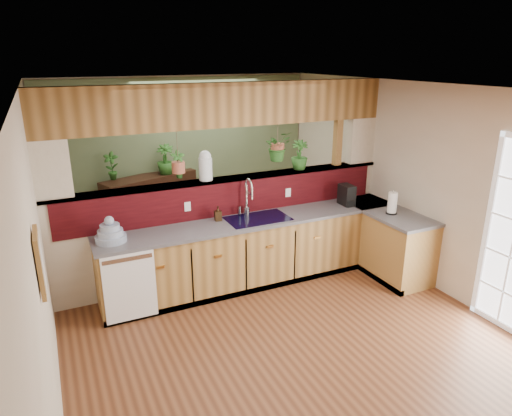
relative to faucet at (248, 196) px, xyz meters
name	(u,v)px	position (x,y,z in m)	size (l,w,h in m)	color
ground	(274,321)	(-0.18, -1.13, -1.18)	(4.60, 7.00, 0.01)	#58311B
ceiling	(277,89)	(-0.18, -1.13, 1.42)	(4.60, 7.00, 0.01)	brown
wall_back	(182,154)	(-0.18, 2.37, 0.12)	(4.60, 0.02, 2.60)	beige
wall_left	(39,253)	(-2.48, -1.13, 0.12)	(0.02, 7.00, 2.60)	beige
wall_right	(436,189)	(2.12, -1.13, 0.12)	(0.02, 7.00, 2.60)	beige
pass_through_partition	(231,192)	(-0.15, 0.22, 0.01)	(4.60, 0.21, 2.60)	beige
pass_through_ledge	(228,179)	(-0.18, 0.22, 0.19)	(4.60, 0.21, 0.04)	brown
header_beam	(227,105)	(-0.18, 0.22, 1.15)	(4.60, 0.15, 0.55)	brown
sage_backwall	(182,154)	(-0.18, 2.35, 0.12)	(4.55, 0.02, 2.55)	#5F734E
countertop	(300,246)	(0.66, -0.26, -0.73)	(4.14, 1.52, 0.90)	olive
dishwasher	(130,287)	(-1.66, -0.46, -0.72)	(0.58, 0.03, 0.82)	white
navy_sink	(258,224)	(0.07, -0.15, -0.36)	(0.82, 0.50, 0.18)	black
framed_print	(40,262)	(-2.45, -1.93, 0.37)	(0.04, 0.35, 0.45)	olive
faucet	(248,196)	(0.00, 0.00, 0.00)	(0.23, 0.23, 0.52)	#B7B7B2
dish_stack	(110,234)	(-1.77, -0.13, -0.18)	(0.35, 0.35, 0.31)	#8C9AB5
soap_dispenser	(218,214)	(-0.42, 0.00, -0.18)	(0.09, 0.09, 0.19)	#3B2815
coffee_maker	(347,196)	(1.46, -0.17, -0.15)	(0.15, 0.26, 0.29)	black
paper_towel	(392,203)	(1.78, -0.74, -0.13)	(0.15, 0.15, 0.32)	black
glass_jar	(205,165)	(-0.49, 0.22, 0.40)	(0.17, 0.17, 0.38)	silver
ledge_plant_right	(300,155)	(0.90, 0.22, 0.42)	(0.23, 0.23, 0.41)	#24541D
hanging_plant_a	(178,156)	(-0.84, 0.22, 0.56)	(0.19, 0.16, 0.53)	brown
hanging_plant_b	(278,134)	(0.55, 0.22, 0.73)	(0.41, 0.38, 0.51)	brown
shelving_console	(151,207)	(-0.82, 2.12, -0.68)	(1.60, 0.43, 1.07)	black
shelf_plant_a	(112,166)	(-1.40, 2.12, 0.08)	(0.24, 0.16, 0.45)	#24541D
shelf_plant_b	(165,159)	(-0.54, 2.12, 0.10)	(0.28, 0.28, 0.50)	#24541D
floor_plant	(229,216)	(0.29, 1.40, -0.78)	(0.72, 0.62, 0.80)	#24541D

